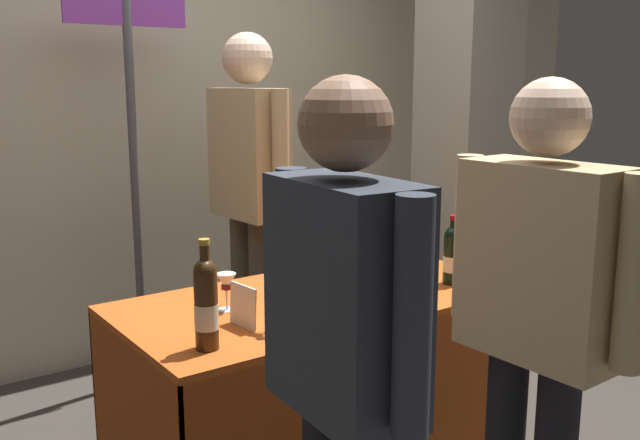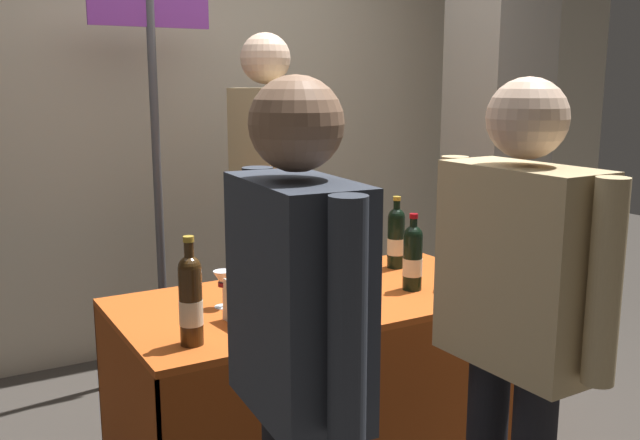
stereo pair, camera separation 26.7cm
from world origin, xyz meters
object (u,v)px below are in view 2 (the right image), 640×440
Objects in this scene: concrete_pillar at (499,68)px; wine_glass_near_vendor at (223,281)px; vendor_presenter at (267,177)px; booth_signpost at (156,140)px; display_bottle_0 at (396,237)px; taster_foreground_right at (517,309)px; tasting_table at (320,348)px; featured_wine_bottle at (338,264)px; flower_vase at (286,294)px.

wine_glass_near_vendor is at bearing -160.43° from concrete_pillar.
vendor_presenter is (0.57, 0.80, 0.25)m from wine_glass_near_vendor.
vendor_presenter is (-1.43, 0.09, -0.54)m from concrete_pillar.
booth_signpost is (-1.87, 0.48, -0.37)m from concrete_pillar.
vendor_presenter is 0.89× the size of booth_signpost.
taster_foreground_right reaches higher than display_bottle_0.
tasting_table is at bearing -154.76° from concrete_pillar.
taster_foreground_right reaches higher than featured_wine_bottle.
flower_vase is 0.24× the size of taster_foreground_right.
featured_wine_bottle is 0.92m from taster_foreground_right.
flower_vase is (-1.89, -1.00, -0.78)m from concrete_pillar.
tasting_table is at bearing 40.99° from flower_vase.
wine_glass_near_vendor is (-0.38, 0.05, 0.32)m from tasting_table.
taster_foreground_right is (0.35, -0.72, 0.09)m from flower_vase.
tasting_table is 0.50m from wine_glass_near_vendor.
vendor_presenter is at bearing -41.40° from booth_signpost.
tasting_table is 0.99× the size of taster_foreground_right.
concrete_pillar is at bearing 26.98° from display_bottle_0.
taster_foreground_right is (0.45, -1.00, 0.11)m from wine_glass_near_vendor.
booth_signpost is at bearing 103.38° from featured_wine_bottle.
display_bottle_0 is at bearing -54.32° from booth_signpost.
flower_vase is (-0.27, -0.24, 0.33)m from tasting_table.
display_bottle_0 is (0.45, 0.23, 0.01)m from featured_wine_bottle.
display_bottle_0 is at bearing 27.63° from featured_wine_bottle.
tasting_table is 11.23× the size of wine_glass_near_vendor.
taster_foreground_right is at bearing -132.07° from concrete_pillar.
booth_signpost is at bearing 101.33° from tasting_table.
concrete_pillar is 2.27m from wine_glass_near_vendor.
tasting_table is at bearing -7.96° from wine_glass_near_vendor.
taster_foreground_right reaches higher than wine_glass_near_vendor.
concrete_pillar is at bearing -43.60° from taster_foreground_right.
wine_glass_near_vendor is at bearing 168.03° from featured_wine_bottle.
tasting_table is (-1.62, -0.77, -1.11)m from concrete_pillar.
flower_vase reaches higher than display_bottle_0.
concrete_pillar is 2.11m from tasting_table.
flower_vase is at bearing -26.43° from vendor_presenter.
wine_glass_near_vendor is at bearing -96.28° from booth_signpost.
concrete_pillar is 10.08× the size of display_bottle_0.
booth_signpost is (-0.30, 1.28, 0.40)m from featured_wine_bottle.
featured_wine_bottle is at bearing 30.95° from flower_vase.
taster_foreground_right is (-0.11, -1.81, -0.15)m from vendor_presenter.
featured_wine_bottle is 0.45m from wine_glass_near_vendor.
vendor_presenter reaches higher than tasting_table.
flower_vase is at bearing -69.23° from wine_glass_near_vendor.
featured_wine_bottle is 2.20× the size of wine_glass_near_vendor.
wine_glass_near_vendor is at bearing -170.88° from display_bottle_0.
booth_signpost reaches higher than tasting_table.
tasting_table is 0.49m from flower_vase.
flower_vase is at bearing 24.21° from taster_foreground_right.
featured_wine_bottle is 0.50m from display_bottle_0.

